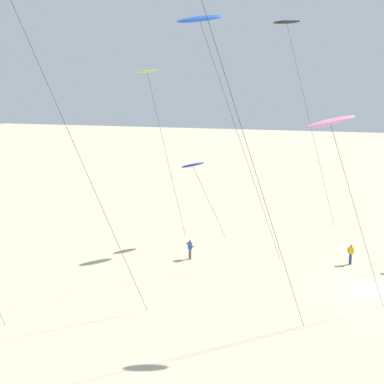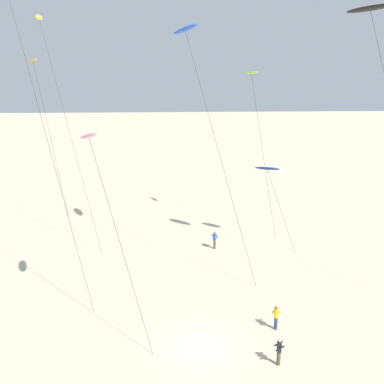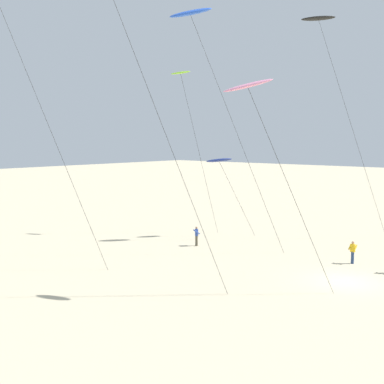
{
  "view_description": "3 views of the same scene",
  "coord_description": "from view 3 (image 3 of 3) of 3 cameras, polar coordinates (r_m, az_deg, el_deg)",
  "views": [
    {
      "loc": [
        -35.52,
        2.56,
        14.11
      ],
      "look_at": [
        0.13,
        13.53,
        6.21
      ],
      "focal_mm": 46.71,
      "sensor_mm": 36.0,
      "label": 1
    },
    {
      "loc": [
        -1.69,
        -22.45,
        16.29
      ],
      "look_at": [
        0.25,
        15.29,
        5.15
      ],
      "focal_mm": 41.08,
      "sensor_mm": 36.0,
      "label": 2
    },
    {
      "loc": [
        -30.88,
        -13.03,
        9.21
      ],
      "look_at": [
        -0.64,
        12.43,
        5.02
      ],
      "focal_mm": 47.59,
      "sensor_mm": 36.0,
      "label": 3
    }
  ],
  "objects": [
    {
      "name": "kite_lime",
      "position": [
        49.45,
        -1.17,
        12.7
      ],
      "size": [
        3.11,
        3.62,
        15.6
      ],
      "color": "#8CD833",
      "rests_on": "ground"
    },
    {
      "name": "ground_plane",
      "position": [
        34.75,
        16.83,
        -9.59
      ],
      "size": [
        260.0,
        260.0,
        0.0
      ],
      "primitive_type": "plane",
      "color": "beige"
    },
    {
      "name": "kite_black",
      "position": [
        48.75,
        14.05,
        18.18
      ],
      "size": [
        6.17,
        6.48,
        20.12
      ],
      "color": "black",
      "rests_on": "ground"
    },
    {
      "name": "kite_blue",
      "position": [
        41.05,
        -0.12,
        19.31
      ],
      "size": [
        6.32,
        7.26,
        19.28
      ],
      "color": "blue",
      "rests_on": "ground"
    },
    {
      "name": "kite_navy",
      "position": [
        47.55,
        3.08,
        3.53
      ],
      "size": [
        3.56,
        3.64,
        7.49
      ],
      "color": "navy",
      "rests_on": "ground"
    },
    {
      "name": "kite_flyer_nearest",
      "position": [
        43.78,
        0.51,
        -4.9
      ],
      "size": [
        0.72,
        0.72,
        1.67
      ],
      "color": "#4C4738",
      "rests_on": "ground"
    },
    {
      "name": "kite_pink",
      "position": [
        29.61,
        6.35,
        11.6
      ],
      "size": [
        4.53,
        5.38,
        12.68
      ],
      "color": "pink",
      "rests_on": "ground"
    },
    {
      "name": "kite_flyer_furthest",
      "position": [
        39.5,
        17.56,
        -6.39
      ],
      "size": [
        0.54,
        0.56,
        1.67
      ],
      "color": "navy",
      "rests_on": "ground"
    }
  ]
}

